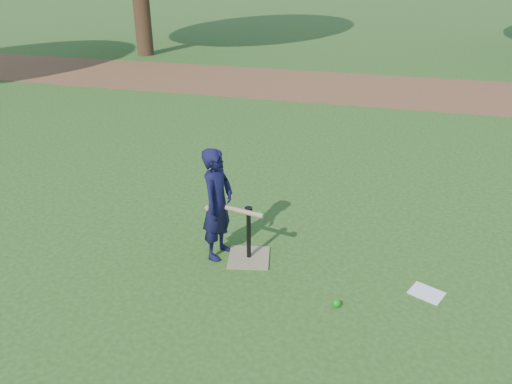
# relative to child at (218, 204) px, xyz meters

# --- Properties ---
(ground) EXTENTS (80.00, 80.00, 0.00)m
(ground) POSITION_rel_child_xyz_m (0.23, 0.07, -0.61)
(ground) COLOR #285116
(ground) RESTS_ON ground
(dirt_strip) EXTENTS (24.00, 3.00, 0.01)m
(dirt_strip) POSITION_rel_child_xyz_m (0.23, 7.57, -0.61)
(dirt_strip) COLOR brown
(dirt_strip) RESTS_ON ground
(child) EXTENTS (0.36, 0.49, 1.22)m
(child) POSITION_rel_child_xyz_m (0.00, 0.00, 0.00)
(child) COLOR black
(child) RESTS_ON ground
(wiffle_ball_ground) EXTENTS (0.08, 0.08, 0.08)m
(wiffle_ball_ground) POSITION_rel_child_xyz_m (1.33, -0.57, -0.57)
(wiffle_ball_ground) COLOR #0D9917
(wiffle_ball_ground) RESTS_ON ground
(clipboard) EXTENTS (0.37, 0.34, 0.01)m
(clipboard) POSITION_rel_child_xyz_m (2.15, -0.15, -0.61)
(clipboard) COLOR white
(clipboard) RESTS_ON ground
(batting_tee) EXTENTS (0.50, 0.50, 0.61)m
(batting_tee) POSITION_rel_child_xyz_m (0.33, -0.00, -0.50)
(batting_tee) COLOR #90855B
(batting_tee) RESTS_ON ground
(swing_action) EXTENTS (0.63, 0.17, 0.08)m
(swing_action) POSITION_rel_child_xyz_m (0.23, -0.03, -0.03)
(swing_action) COLOR tan
(swing_action) RESTS_ON ground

